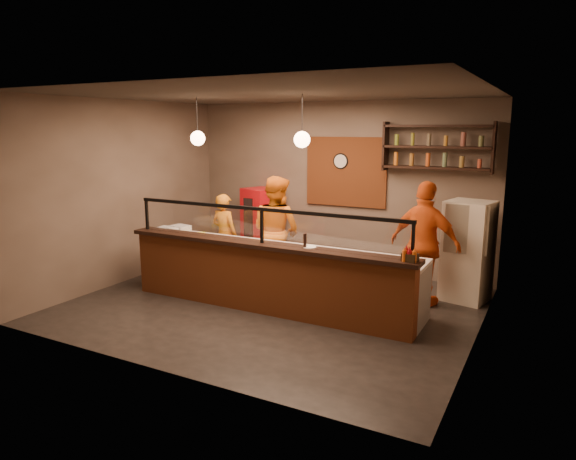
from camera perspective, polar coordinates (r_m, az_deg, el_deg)
The scene contains 29 objects.
floor at distance 8.09m, azimuth -1.74°, elevation -8.35°, with size 6.00×6.00×0.00m, color black.
ceiling at distance 7.63m, azimuth -1.88°, elevation 14.89°, with size 6.00×6.00×0.00m, color #3C362F.
wall_back at distance 9.93m, azimuth 5.39°, elevation 4.78°, with size 6.00×6.00×0.00m, color #6E5E51.
wall_left at distance 9.54m, azimuth -17.70°, elevation 4.03°, with size 5.00×5.00×0.00m, color #6E5E51.
wall_right at distance 6.75m, azimuth 20.89°, elevation 0.99°, with size 5.00×5.00×0.00m, color #6E5E51.
wall_front at distance 5.70m, azimuth -14.36°, elevation -0.42°, with size 6.00×6.00×0.00m, color #6E5E51.
brick_patch at distance 9.80m, azimuth 6.44°, elevation 6.44°, with size 1.60×0.04×1.30m, color #964820.
service_counter at distance 7.69m, azimuth -2.87°, elevation -5.50°, with size 4.60×0.25×1.00m, color #964820.
counter_ledge at distance 7.55m, azimuth -2.91°, elevation -1.65°, with size 4.70×0.37×0.06m, color black.
worktop_cabinet at distance 8.12m, azimuth -1.05°, elevation -5.11°, with size 4.60×0.75×0.85m, color gray.
worktop at distance 8.01m, azimuth -1.06°, elevation -2.02°, with size 4.60×0.75×0.05m, color silver.
sneeze_guard at distance 7.48m, azimuth -2.93°, elevation 0.89°, with size 4.50×0.05×0.52m.
wall_shelving at distance 9.13m, azimuth 16.23°, elevation 8.85°, with size 1.84×0.28×0.85m.
wall_clock at distance 9.81m, azimuth 5.89°, elevation 7.62°, with size 0.30×0.30×0.04m, color black.
pendant_left at distance 8.62m, azimuth -10.00°, elevation 10.02°, with size 0.24×0.24×0.77m.
pendant_right at distance 7.61m, azimuth 1.57°, elevation 10.03°, with size 0.24×0.24×0.77m.
cook_left at distance 9.55m, azimuth -7.06°, elevation -0.57°, with size 0.56×0.37×1.54m, color orange.
cook_mid at distance 8.91m, azimuth -1.33°, elevation -0.12°, with size 0.93×0.72×1.91m, color orange.
cook_right at distance 8.12m, azimuth 14.96°, elevation -1.54°, with size 1.14×0.47×1.94m, color #CB4C13.
fridge at distance 8.60m, azimuth 19.33°, elevation -2.24°, with size 0.67×0.62×1.60m, color beige.
red_cooler at distance 10.40m, azimuth -2.93°, elevation 0.45°, with size 0.65×0.60×1.53m, color red.
pizza_dough at distance 7.87m, azimuth 1.59°, elevation -2.03°, with size 0.51×0.51×0.01m, color silver.
prep_tub_a at distance 9.11m, azimuth -13.38°, elevation -0.09°, with size 0.28×0.22×0.14m, color silver.
prep_tub_b at distance 9.11m, azimuth -11.87°, elevation 0.03°, with size 0.31×0.25×0.15m, color silver.
prep_tub_c at distance 9.07m, azimuth -12.68°, elevation -0.09°, with size 0.29×0.23×0.14m, color silver.
rolling_pin at distance 8.94m, azimuth -10.40°, elevation -0.43°, with size 0.06×0.06×0.37m, color yellow.
condiment_caddy at distance 6.68m, azimuth 13.41°, elevation -2.97°, with size 0.19×0.15×0.10m, color black.
pepper_mill at distance 7.21m, azimuth 1.89°, elevation -1.19°, with size 0.05×0.05×0.21m, color black.
small_plate at distance 7.24m, azimuth 2.44°, elevation -1.92°, with size 0.18×0.18×0.01m, color white.
Camera 1 is at (3.78, -6.61, 2.73)m, focal length 32.00 mm.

